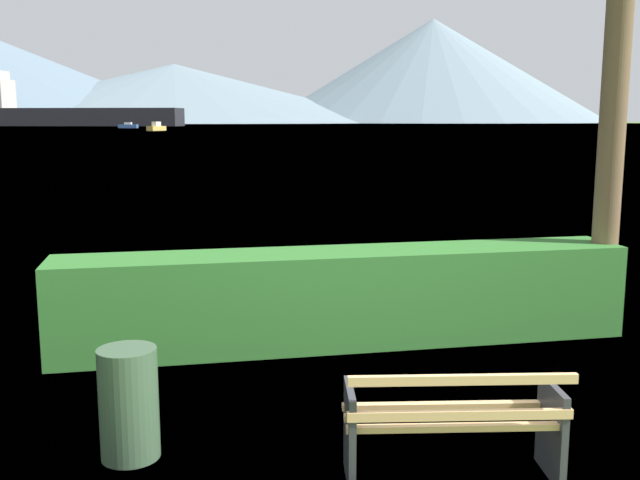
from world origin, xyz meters
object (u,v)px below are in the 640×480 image
trash_bin (129,403)px  fishing_boat_near (156,128)px  park_bench (453,423)px  tender_far (128,126)px  cargo_ship_large (44,111)px

trash_bin → fishing_boat_near: (-3.35, 163.30, 0.30)m
park_bench → tender_far: size_ratio=0.27×
fishing_boat_near → tender_far: 55.08m
cargo_ship_large → fishing_boat_near: (45.27, -132.76, -5.22)m
cargo_ship_large → tender_far: 86.48m
trash_bin → park_bench: bearing=-19.8°
park_bench → cargo_ship_large: (-50.86, 296.86, 5.53)m
trash_bin → fishing_boat_near: size_ratio=0.15×
trash_bin → cargo_ship_large: size_ratio=0.01×
fishing_boat_near → tender_far: (-9.33, 54.28, -0.07)m
park_bench → trash_bin: park_bench is taller
park_bench → tender_far: 218.89m
trash_bin → fishing_boat_near: fishing_boat_near is taller
fishing_boat_near → tender_far: size_ratio=0.98×
cargo_ship_large → tender_far: bearing=-65.4°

